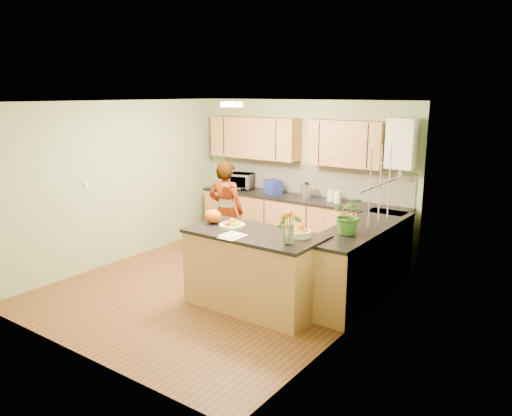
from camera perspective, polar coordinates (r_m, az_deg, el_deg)
The scene contains 28 objects.
floor at distance 6.99m, azimuth -4.13°, elevation -8.92°, with size 4.50×4.50×0.00m, color #553518.
ceiling at distance 6.48m, azimuth -4.50°, elevation 12.03°, with size 4.00×4.50×0.02m, color white.
wall_back at distance 8.45m, azimuth 5.50°, elevation 3.72°, with size 4.00×0.02×2.50m, color #94AF7D.
wall_front at distance 5.15m, azimuth -20.50°, elevation -3.13°, with size 4.00×0.02×2.50m, color #94AF7D.
wall_left at distance 8.03m, azimuth -15.37°, elevation 2.83°, with size 0.02×4.50×2.50m, color #94AF7D.
wall_right at distance 5.59m, azimuth 11.68°, elevation -1.32°, with size 0.02×4.50×2.50m, color #94AF7D.
back_counter at distance 8.31m, azimuth 4.94°, elevation -1.93°, with size 3.64×0.62×0.94m.
right_counter at distance 6.68m, azimuth 12.00°, elevation -5.95°, with size 0.62×2.24×0.94m.
splashback at distance 8.39m, azimuth 6.04°, elevation 3.30°, with size 3.60×0.02×0.52m, color white.
upper_cabinets at distance 8.32m, azimuth 3.94°, elevation 7.77°, with size 3.20×0.34×0.70m.
boiler at distance 7.52m, azimuth 16.35°, elevation 7.07°, with size 0.40×0.30×0.86m.
window_right at distance 6.08m, azimuth 14.05°, elevation 2.59°, with size 0.01×1.30×1.05m.
light_switch at distance 7.65m, azimuth -18.78°, elevation 2.49°, with size 0.02×0.09×0.09m, color white.
ceiling_lamp at distance 6.72m, azimuth -2.82°, elevation 11.75°, with size 0.30×0.30×0.07m.
peninsula_island at distance 6.19m, azimuth -0.14°, elevation -7.07°, with size 1.68×0.86×0.96m.
fruit_dish at distance 6.23m, azimuth -2.76°, elevation -1.87°, with size 0.32×0.32×0.11m.
orange_bowl at distance 5.86m, azimuth 5.10°, elevation -2.72°, with size 0.25×0.25×0.15m.
flower_vase at distance 5.50m, azimuth 3.86°, elevation -1.11°, with size 0.25×0.25×0.46m.
orange_bag at distance 6.47m, azimuth -4.92°, elevation -0.95°, with size 0.23×0.20×0.18m, color orange.
papers at distance 5.87m, azimuth -2.64°, elevation -3.23°, with size 0.23×0.32×0.01m, color white.
violinist at distance 7.80m, azimuth -3.46°, elevation -0.41°, with size 0.58×0.38×1.60m, color #E4B58B.
violin at distance 7.41m, azimuth -3.38°, elevation 2.67°, with size 0.59×0.23×0.12m, color #4B0C04, non-canonical shape.
microwave at distance 8.88m, azimuth -2.01°, elevation 3.11°, with size 0.50×0.34×0.28m, color white.
blue_box at distance 8.46m, azimuth 1.97°, elevation 2.45°, with size 0.29×0.21×0.23m, color navy.
kettle at distance 8.11m, azimuth 5.74°, elevation 2.01°, with size 0.17×0.17×0.31m.
jar_cream at distance 7.95m, azimuth 8.58°, elevation 1.45°, with size 0.12×0.12×0.18m, color #F3E4C2.
jar_white at distance 7.83m, azimuth 9.31°, elevation 1.24°, with size 0.12×0.12×0.18m, color white.
potted_plant at distance 6.09m, azimuth 10.64°, elevation -0.76°, with size 0.43×0.38×0.48m, color #3A6F25.
Camera 1 is at (4.16, -4.98, 2.61)m, focal length 35.00 mm.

